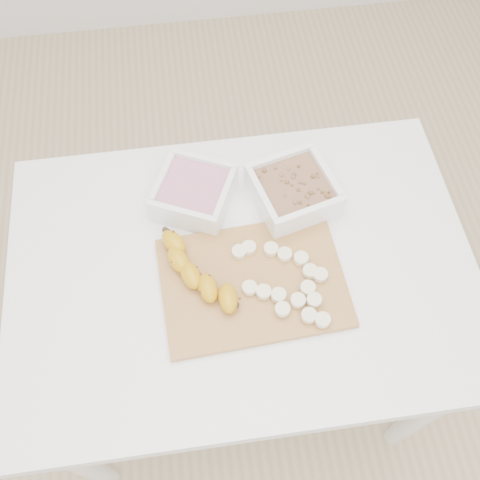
{
  "coord_description": "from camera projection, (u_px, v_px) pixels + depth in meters",
  "views": [
    {
      "loc": [
        -0.07,
        -0.51,
        1.77
      ],
      "look_at": [
        0.0,
        0.03,
        0.81
      ],
      "focal_mm": 40.0,
      "sensor_mm": 36.0,
      "label": 1
    }
  ],
  "objects": [
    {
      "name": "banana",
      "position": [
        199.0,
        273.0,
        1.09
      ],
      "size": [
        0.14,
        0.23,
        0.04
      ],
      "primitive_type": null,
      "rotation": [
        0.0,
        0.0,
        0.4
      ],
      "color": "#C38A0E",
      "rests_on": "cutting_board"
    },
    {
      "name": "ground",
      "position": [
        241.0,
        365.0,
        1.8
      ],
      "size": [
        3.5,
        3.5,
        0.0
      ],
      "primitive_type": "plane",
      "color": "#C6AD89",
      "rests_on": "ground"
    },
    {
      "name": "banana_slices",
      "position": [
        287.0,
        282.0,
        1.1
      ],
      "size": [
        0.19,
        0.21,
        0.02
      ],
      "color": "#F7E7BD",
      "rests_on": "cutting_board"
    },
    {
      "name": "bowl_granola",
      "position": [
        293.0,
        191.0,
        1.19
      ],
      "size": [
        0.21,
        0.21,
        0.08
      ],
      "color": "white",
      "rests_on": "table"
    },
    {
      "name": "bowl_yogurt",
      "position": [
        194.0,
        193.0,
        1.19
      ],
      "size": [
        0.21,
        0.21,
        0.07
      ],
      "color": "white",
      "rests_on": "table"
    },
    {
      "name": "table",
      "position": [
        242.0,
        284.0,
        1.23
      ],
      "size": [
        1.0,
        0.7,
        0.75
      ],
      "color": "white",
      "rests_on": "ground"
    },
    {
      "name": "cutting_board",
      "position": [
        253.0,
        282.0,
        1.11
      ],
      "size": [
        0.39,
        0.29,
        0.01
      ],
      "primitive_type": "cube",
      "rotation": [
        0.0,
        0.0,
        0.05
      ],
      "color": "#A6793E",
      "rests_on": "table"
    }
  ]
}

